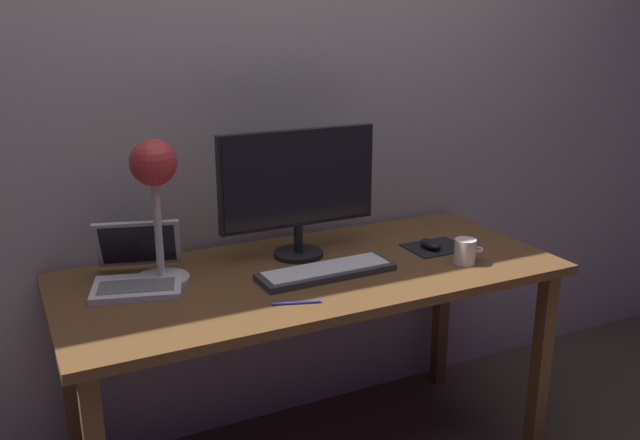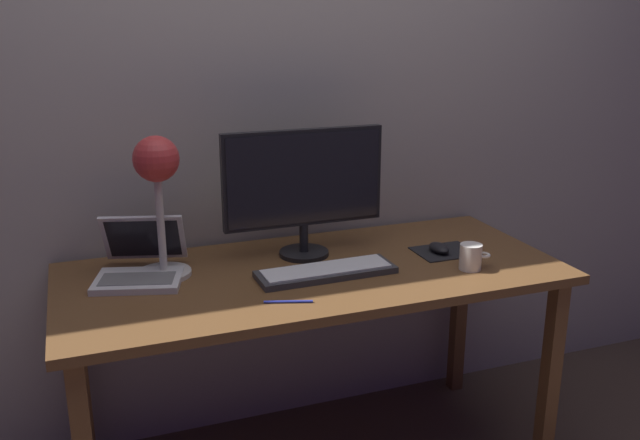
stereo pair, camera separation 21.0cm
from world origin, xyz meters
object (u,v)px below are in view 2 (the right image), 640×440
Objects in this scene: monitor at (304,184)px; mouse at (439,248)px; coffee_mug at (471,257)px; keyboard_main at (326,271)px; desk_lamp at (157,178)px; laptop at (141,260)px; pen at (288,302)px.

mouse is at bearing -17.90° from monitor.
coffee_mug is at bearing -82.93° from mouse.
keyboard_main is 0.59m from desk_lamp.
keyboard_main is at bearing 166.25° from coffee_mug.
mouse is (0.98, -0.14, -0.03)m from laptop.
monitor is 1.23× the size of desk_lamp.
pen is at bearing -115.34° from monitor.
monitor is at bearing 64.66° from pen.
keyboard_main is at bearing -88.40° from monitor.
monitor is 0.31m from keyboard_main.
keyboard_main reaches higher than pen.
keyboard_main is 0.47m from coffee_mug.
laptop is 0.52m from pen.
keyboard_main is at bearing -172.82° from mouse.
desk_lamp is (-0.48, 0.17, 0.30)m from keyboard_main.
monitor is 3.90× the size of pen.
mouse reaches higher than pen.
mouse is at bearing 97.07° from coffee_mug.
monitor is at bearing 162.10° from mouse.
laptop is (-0.54, -0.00, -0.20)m from monitor.
laptop is 1.04m from coffee_mug.
desk_lamp reaches higher than keyboard_main.
desk_lamp reaches higher than mouse.
keyboard_main is at bearing -19.58° from laptop.
coffee_mug is at bearing 4.87° from pen.
desk_lamp is (-0.47, -0.03, 0.06)m from monitor.
laptop is at bearing 171.93° from mouse.
monitor is at bearing 91.60° from keyboard_main.
coffee_mug is (0.46, -0.11, 0.03)m from keyboard_main.
desk_lamp reaches higher than laptop.
monitor reaches higher than mouse.
laptop is at bearing 161.59° from desk_lamp.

